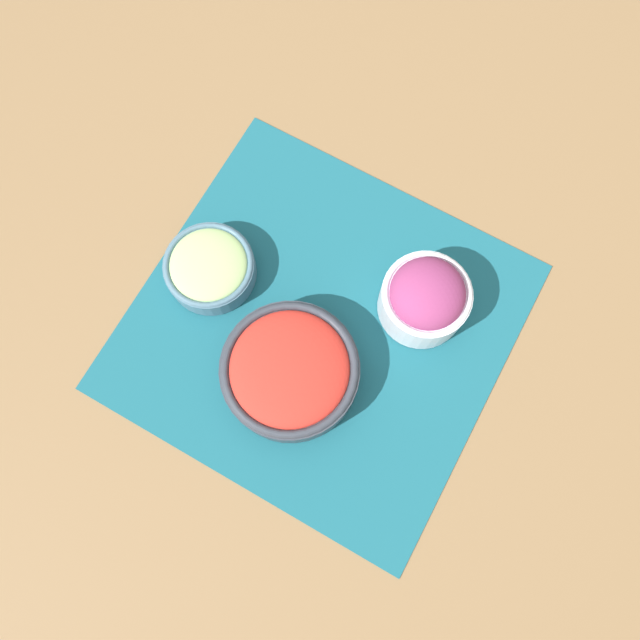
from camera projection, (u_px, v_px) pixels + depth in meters
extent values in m
plane|color=olive|center=(320.00, 326.00, 0.86)|extent=(3.00, 3.00, 0.00)
cube|color=#195B6B|center=(320.00, 326.00, 0.86)|extent=(0.49, 0.47, 0.00)
cylinder|color=slate|center=(211.00, 269.00, 0.86)|extent=(0.13, 0.13, 0.04)
torus|color=slate|center=(208.00, 265.00, 0.85)|extent=(0.12, 0.12, 0.01)
ellipsoid|color=#A8CC7F|center=(208.00, 265.00, 0.85)|extent=(0.11, 0.11, 0.02)
cylinder|color=#333842|center=(289.00, 371.00, 0.82)|extent=(0.18, 0.18, 0.05)
torus|color=#333842|center=(288.00, 368.00, 0.79)|extent=(0.18, 0.18, 0.01)
ellipsoid|color=red|center=(288.00, 368.00, 0.79)|extent=(0.15, 0.15, 0.03)
cylinder|color=silver|center=(424.00, 301.00, 0.84)|extent=(0.12, 0.12, 0.06)
torus|color=silver|center=(428.00, 294.00, 0.80)|extent=(0.12, 0.12, 0.01)
ellipsoid|color=#93386B|center=(428.00, 294.00, 0.80)|extent=(0.10, 0.10, 0.06)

